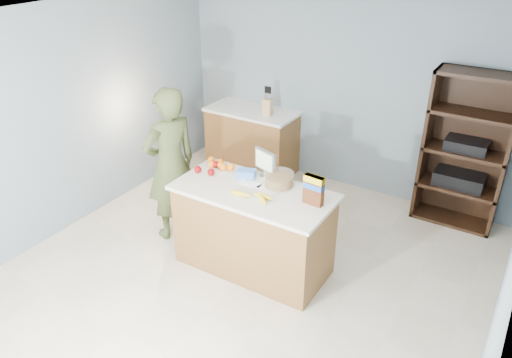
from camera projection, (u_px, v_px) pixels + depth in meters
The scene contains 15 objects.
floor at pixel (238, 281), 4.98m from camera, with size 4.50×5.00×0.02m, color beige.
walls at pixel (234, 127), 4.21m from camera, with size 4.52×5.02×2.51m.
counter_peninsula at pixel (253, 232), 5.01m from camera, with size 1.56×0.76×0.90m.
back_cabinet at pixel (252, 140), 6.98m from camera, with size 1.24×0.62×0.90m.
shelving_unit at pixel (465, 153), 5.63m from camera, with size 0.90×0.40×1.80m.
person at pixel (171, 165), 5.36m from camera, with size 0.63×0.41×1.72m, color #3E4926.
knife_block at pixel (268, 107), 6.54m from camera, with size 0.12×0.10×0.31m.
envelopes at pixel (259, 186), 4.85m from camera, with size 0.43×0.17×0.00m.
bananas at pixel (251, 196), 4.65m from camera, with size 0.44×0.18×0.05m.
apples at pixel (208, 169), 5.11m from camera, with size 0.23×0.27×0.07m.
oranges at pixel (220, 164), 5.19m from camera, with size 0.35×0.16×0.08m.
blue_carton at pixel (246, 174), 5.00m from camera, with size 0.18×0.12×0.08m, color blue.
salad_bowl at pixel (279, 180), 4.85m from camera, with size 0.30×0.30×0.13m.
tv at pixel (265, 162), 4.97m from camera, with size 0.28×0.13×0.28m.
cereal_box at pixel (314, 188), 4.48m from camera, with size 0.20×0.09×0.28m.
Camera 1 is at (2.21, -3.25, 3.23)m, focal length 35.00 mm.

